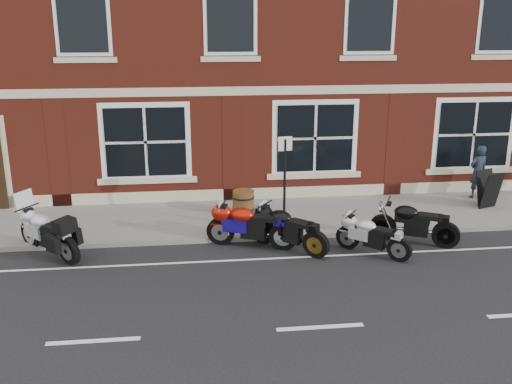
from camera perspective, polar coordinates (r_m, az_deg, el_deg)
The scene contains 13 objects.
ground at distance 13.26m, azimuth 3.52°, elevation -6.92°, with size 80.00×80.00×0.00m, color black.
sidewalk at distance 16.00m, azimuth 1.63°, elevation -2.48°, with size 30.00×3.00×0.12m, color slate.
kerb at distance 14.53m, azimuth 2.54°, elevation -4.50°, with size 30.00×0.16×0.12m, color slate.
pub_building at distance 22.59m, azimuth -1.13°, elevation 18.37°, with size 24.00×12.00×12.00m, color maroon.
moto_touring_silver at distance 14.23m, azimuth -20.09°, elevation -3.66°, with size 1.67×1.71×1.48m.
moto_sport_red at distance 13.87m, azimuth -0.62°, elevation -3.22°, with size 2.17×0.90×1.02m.
moto_sport_black at distance 13.71m, azimuth 3.23°, elevation -3.55°, with size 1.69×1.61×0.99m.
moto_sport_silver at distance 13.73m, azimuth 11.55°, elevation -4.19°, with size 1.48×1.39×0.86m.
moto_naked_black at distance 14.61m, azimuth 15.40°, elevation -2.87°, with size 1.99×1.16×0.98m.
pedestrian_left at distance 18.61m, azimuth 21.32°, elevation 1.90°, with size 0.59×0.39×1.63m, color #1B2331.
a_board_sign at distance 17.83m, azimuth 22.23°, elevation 0.26°, with size 0.64×0.43×1.06m, color black, non-canonical shape.
barrel_planter at distance 15.88m, azimuth -1.27°, elevation -1.08°, with size 0.63×0.63×0.70m.
parking_sign at distance 14.20m, azimuth 2.89°, elevation 1.37°, with size 0.35×0.08×2.50m.
Camera 1 is at (-2.23, -11.96, 5.27)m, focal length 40.00 mm.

